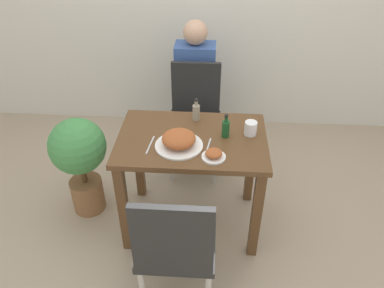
{
  "coord_description": "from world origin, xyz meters",
  "views": [
    {
      "loc": [
        0.13,
        -1.94,
        2.09
      ],
      "look_at": [
        0.0,
        0.0,
        0.7
      ],
      "focal_mm": 35.0,
      "sensor_mm": 36.0,
      "label": 1
    }
  ],
  "objects_px": {
    "person_figure": "(195,87)",
    "drink_cup": "(251,128)",
    "side_plate": "(214,155)",
    "condiment_bottle": "(226,128)",
    "sauce_bottle": "(196,112)",
    "food_plate": "(179,140)",
    "chair_far": "(195,113)",
    "potted_plant_left": "(80,156)",
    "chair_near": "(176,245)"
  },
  "relations": [
    {
      "from": "condiment_bottle",
      "to": "person_figure",
      "type": "distance_m",
      "value": 1.05
    },
    {
      "from": "sauce_bottle",
      "to": "chair_far",
      "type": "bearing_deg",
      "value": 94.08
    },
    {
      "from": "chair_near",
      "to": "drink_cup",
      "type": "relative_size",
      "value": 9.94
    },
    {
      "from": "sauce_bottle",
      "to": "potted_plant_left",
      "type": "bearing_deg",
      "value": -171.03
    },
    {
      "from": "chair_far",
      "to": "drink_cup",
      "type": "bearing_deg",
      "value": -58.83
    },
    {
      "from": "sauce_bottle",
      "to": "drink_cup",
      "type": "bearing_deg",
      "value": -23.51
    },
    {
      "from": "chair_near",
      "to": "condiment_bottle",
      "type": "xyz_separation_m",
      "value": [
        0.25,
        0.68,
        0.3
      ]
    },
    {
      "from": "side_plate",
      "to": "drink_cup",
      "type": "xyz_separation_m",
      "value": [
        0.23,
        0.26,
        0.02
      ]
    },
    {
      "from": "food_plate",
      "to": "drink_cup",
      "type": "distance_m",
      "value": 0.47
    },
    {
      "from": "person_figure",
      "to": "condiment_bottle",
      "type": "bearing_deg",
      "value": -75.95
    },
    {
      "from": "sauce_bottle",
      "to": "condiment_bottle",
      "type": "relative_size",
      "value": 1.0
    },
    {
      "from": "condiment_bottle",
      "to": "person_figure",
      "type": "bearing_deg",
      "value": 104.05
    },
    {
      "from": "drink_cup",
      "to": "potted_plant_left",
      "type": "xyz_separation_m",
      "value": [
        -1.16,
        0.03,
        -0.3
      ]
    },
    {
      "from": "chair_near",
      "to": "condiment_bottle",
      "type": "height_order",
      "value": "condiment_bottle"
    },
    {
      "from": "sauce_bottle",
      "to": "person_figure",
      "type": "relative_size",
      "value": 0.14
    },
    {
      "from": "side_plate",
      "to": "person_figure",
      "type": "relative_size",
      "value": 0.12
    },
    {
      "from": "chair_near",
      "to": "chair_far",
      "type": "relative_size",
      "value": 1.0
    },
    {
      "from": "drink_cup",
      "to": "person_figure",
      "type": "xyz_separation_m",
      "value": [
        -0.41,
        0.96,
        -0.21
      ]
    },
    {
      "from": "food_plate",
      "to": "condiment_bottle",
      "type": "xyz_separation_m",
      "value": [
        0.28,
        0.13,
        0.02
      ]
    },
    {
      "from": "drink_cup",
      "to": "food_plate",
      "type": "bearing_deg",
      "value": -159.98
    },
    {
      "from": "drink_cup",
      "to": "sauce_bottle",
      "type": "distance_m",
      "value": 0.39
    },
    {
      "from": "food_plate",
      "to": "potted_plant_left",
      "type": "xyz_separation_m",
      "value": [
        -0.72,
        0.19,
        -0.3
      ]
    },
    {
      "from": "side_plate",
      "to": "condiment_bottle",
      "type": "bearing_deg",
      "value": 73.09
    },
    {
      "from": "food_plate",
      "to": "drink_cup",
      "type": "height_order",
      "value": "food_plate"
    },
    {
      "from": "person_figure",
      "to": "drink_cup",
      "type": "bearing_deg",
      "value": -67.05
    },
    {
      "from": "chair_near",
      "to": "person_figure",
      "type": "height_order",
      "value": "person_figure"
    },
    {
      "from": "condiment_bottle",
      "to": "potted_plant_left",
      "type": "distance_m",
      "value": 1.06
    },
    {
      "from": "chair_near",
      "to": "food_plate",
      "type": "relative_size",
      "value": 3.07
    },
    {
      "from": "sauce_bottle",
      "to": "side_plate",
      "type": "bearing_deg",
      "value": -73.12
    },
    {
      "from": "chair_near",
      "to": "chair_far",
      "type": "distance_m",
      "value": 1.36
    },
    {
      "from": "drink_cup",
      "to": "person_figure",
      "type": "distance_m",
      "value": 1.06
    },
    {
      "from": "condiment_bottle",
      "to": "potted_plant_left",
      "type": "relative_size",
      "value": 0.21
    },
    {
      "from": "chair_far",
      "to": "side_plate",
      "type": "xyz_separation_m",
      "value": [
        0.16,
        -0.9,
        0.26
      ]
    },
    {
      "from": "condiment_bottle",
      "to": "chair_near",
      "type": "bearing_deg",
      "value": -110.27
    },
    {
      "from": "chair_near",
      "to": "person_figure",
      "type": "distance_m",
      "value": 1.68
    },
    {
      "from": "potted_plant_left",
      "to": "person_figure",
      "type": "distance_m",
      "value": 1.2
    },
    {
      "from": "potted_plant_left",
      "to": "person_figure",
      "type": "relative_size",
      "value": 0.66
    },
    {
      "from": "chair_near",
      "to": "condiment_bottle",
      "type": "relative_size",
      "value": 5.49
    },
    {
      "from": "person_figure",
      "to": "chair_near",
      "type": "bearing_deg",
      "value": -90.14
    },
    {
      "from": "potted_plant_left",
      "to": "person_figure",
      "type": "xyz_separation_m",
      "value": [
        0.76,
        0.93,
        0.09
      ]
    },
    {
      "from": "chair_near",
      "to": "potted_plant_left",
      "type": "bearing_deg",
      "value": -44.67
    },
    {
      "from": "side_plate",
      "to": "condiment_bottle",
      "type": "height_order",
      "value": "condiment_bottle"
    },
    {
      "from": "chair_far",
      "to": "food_plate",
      "type": "xyz_separation_m",
      "value": [
        -0.05,
        -0.8,
        0.28
      ]
    },
    {
      "from": "drink_cup",
      "to": "person_figure",
      "type": "height_order",
      "value": "person_figure"
    },
    {
      "from": "chair_far",
      "to": "food_plate",
      "type": "relative_size",
      "value": 3.07
    },
    {
      "from": "chair_near",
      "to": "chair_far",
      "type": "bearing_deg",
      "value": -90.94
    },
    {
      "from": "potted_plant_left",
      "to": "chair_far",
      "type": "bearing_deg",
      "value": 38.5
    },
    {
      "from": "person_figure",
      "to": "side_plate",
      "type": "bearing_deg",
      "value": -81.66
    },
    {
      "from": "drink_cup",
      "to": "chair_near",
      "type": "bearing_deg",
      "value": -119.79
    },
    {
      "from": "person_figure",
      "to": "sauce_bottle",
      "type": "bearing_deg",
      "value": -86.25
    }
  ]
}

